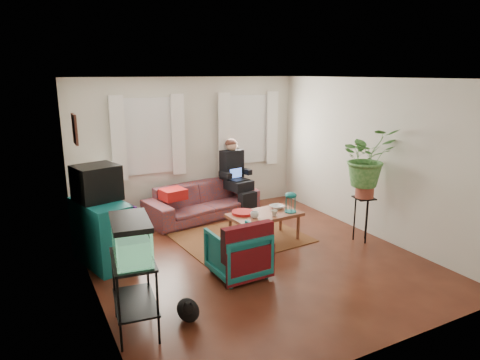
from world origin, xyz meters
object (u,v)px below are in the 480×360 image
armchair (238,250)px  coffee_table (264,227)px  side_table (107,211)px  dresser (102,233)px  aquarium_stand (135,295)px  sofa (202,195)px  plant_stand (362,219)px

armchair → coffee_table: (0.93, 0.86, -0.12)m
side_table → dresser: bearing=-102.9°
aquarium_stand → coffee_table: 2.91m
dresser → coffee_table: bearing=-23.1°
side_table → dresser: (-0.34, -1.49, 0.16)m
side_table → coffee_table: size_ratio=0.54×
aquarium_stand → sofa: bearing=63.7°
dresser → plant_stand: dresser is taller
armchair → plant_stand: plant_stand is taller
armchair → plant_stand: bearing=-178.4°
dresser → sofa: bearing=16.1°
dresser → aquarium_stand: dresser is taller
side_table → dresser: size_ratio=0.60×
sofa → armchair: (-0.51, -2.45, -0.07)m
sofa → coffee_table: (0.42, -1.59, -0.18)m
dresser → coffee_table: 2.51m
dresser → armchair: dresser is taller
dresser → plant_stand: 4.04m
armchair → coffee_table: bearing=-139.1°
side_table → aquarium_stand: (-0.35, -3.35, 0.10)m
aquarium_stand → plant_stand: (3.90, 0.79, -0.04)m
dresser → armchair: 1.97m
side_table → sofa: bearing=-8.6°
aquarium_stand → armchair: (1.55, 0.64, -0.06)m
sofa → plant_stand: size_ratio=2.93×
side_table → armchair: size_ratio=0.87×
armchair → coffee_table: size_ratio=0.62×
sofa → plant_stand: bearing=-62.1°
sofa → armchair: size_ratio=3.02×
side_table → armchair: 2.96m
sofa → aquarium_stand: (-2.06, -3.09, -0.01)m
dresser → armchair: bearing=-53.2°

